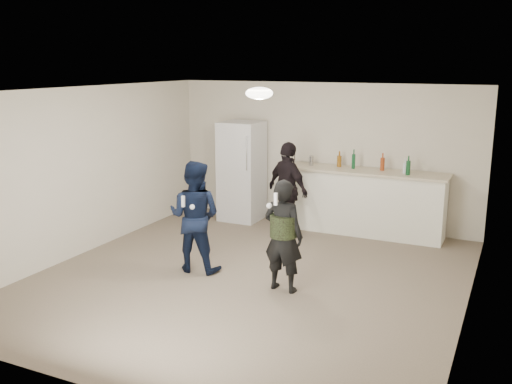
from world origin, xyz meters
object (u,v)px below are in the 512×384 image
at_px(man, 195,216).
at_px(fridge, 242,171).
at_px(shaker, 311,161).
at_px(woman, 283,236).
at_px(counter, 365,203).
at_px(spectator, 288,190).

bearing_deg(man, fridge, -84.37).
relative_size(fridge, man, 1.16).
height_order(fridge, shaker, fridge).
xyz_separation_m(fridge, woman, (1.97, -2.78, -0.18)).
xyz_separation_m(counter, spectator, (-1.11, -0.72, 0.27)).
height_order(fridge, man, fridge).
bearing_deg(fridge, man, -77.33).
xyz_separation_m(counter, shaker, (-0.98, 0.02, 0.65)).
relative_size(shaker, woman, 0.12).
bearing_deg(shaker, woman, -76.77).
bearing_deg(fridge, woman, -54.67).
xyz_separation_m(shaker, man, (-0.70, -2.73, -0.40)).
bearing_deg(spectator, shaker, -70.22).
relative_size(man, woman, 1.07).
relative_size(fridge, woman, 1.25).
distance_m(shaker, spectator, 0.84).
distance_m(fridge, spectator, 1.34).
height_order(woman, spectator, spectator).
xyz_separation_m(fridge, man, (0.59, -2.64, -0.13)).
xyz_separation_m(counter, fridge, (-2.28, -0.07, 0.38)).
distance_m(man, woman, 1.39).
distance_m(counter, spectator, 1.34).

